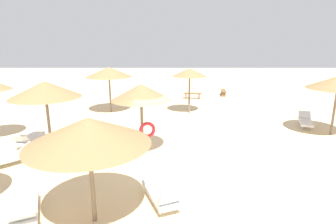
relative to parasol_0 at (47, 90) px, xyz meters
The scene contains 14 objects.
ground_plane 5.69m from the parasol_0, ahead, with size 80.00×80.00×0.00m, color beige.
parasol_0 is the anchor object (origin of this frame).
parasol_3 3.92m from the parasol_0, ahead, with size 2.47×2.47×2.98m.
parasol_4 5.56m from the parasol_0, 56.66° to the right, with size 3.10×3.10×2.84m.
parasol_6 7.12m from the parasol_0, 80.90° to the left, with size 3.02×3.02×3.03m.
parasol_7 9.35m from the parasol_0, 46.71° to the left, with size 2.27×2.27×2.97m.
lounger_0 2.94m from the parasol_0, 132.04° to the right, with size 1.81×1.79×0.66m.
lounger_1 13.52m from the parasol_0, 16.55° to the left, with size 1.25×2.00×0.69m.
lounger_2 2.89m from the parasol_0, 148.41° to the left, with size 0.68×1.87×0.78m.
lounger_3 3.49m from the parasol_0, 14.20° to the right, with size 1.93×0.83×0.75m.
lounger_4 6.66m from the parasol_0, 38.95° to the right, with size 1.27×1.95×0.81m.
lounger_5 5.37m from the parasol_0, 75.46° to the right, with size 1.34×1.98×0.72m.
bench_0 16.46m from the parasol_0, 52.50° to the left, with size 0.60×1.54×0.49m.
bench_1 13.71m from the parasol_0, 58.48° to the left, with size 1.53×0.55×0.49m.
Camera 1 is at (0.06, -10.34, 4.62)m, focal length 29.30 mm.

